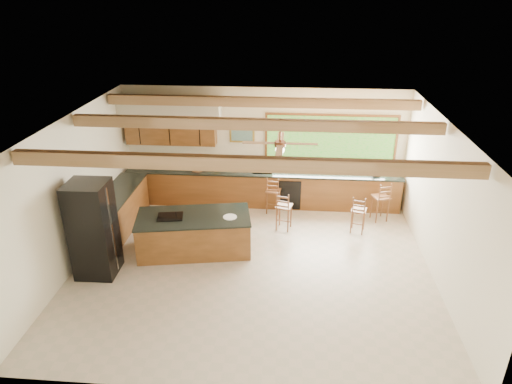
{
  "coord_description": "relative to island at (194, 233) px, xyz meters",
  "views": [
    {
      "loc": [
        0.73,
        -7.91,
        5.3
      ],
      "look_at": [
        0.01,
        0.8,
        1.3
      ],
      "focal_mm": 32.0,
      "sensor_mm": 36.0,
      "label": 1
    }
  ],
  "objects": [
    {
      "name": "bar_stool_b",
      "position": [
        1.61,
        1.91,
        0.17
      ],
      "size": [
        0.39,
        0.39,
        0.99
      ],
      "rotation": [
        0.0,
        0.0,
        -0.11
      ],
      "color": "brown",
      "rests_on": "ground"
    },
    {
      "name": "ground",
      "position": [
        1.3,
        -0.49,
        -0.42
      ],
      "size": [
        7.2,
        7.2,
        0.0
      ],
      "primitive_type": "plane",
      "color": "#C0B69F",
      "rests_on": "ground"
    },
    {
      "name": "refrigerator",
      "position": [
        -1.75,
        -0.98,
        0.56
      ],
      "size": [
        0.78,
        0.75,
        1.95
      ],
      "rotation": [
        0.0,
        0.0,
        0.02
      ],
      "color": "black",
      "rests_on": "ground"
    },
    {
      "name": "bar_stool_d",
      "position": [
        4.22,
        1.7,
        0.19
      ],
      "size": [
        0.47,
        0.47,
        1.02
      ],
      "rotation": [
        0.0,
        0.0,
        0.34
      ],
      "color": "brown",
      "rests_on": "ground"
    },
    {
      "name": "room_shell",
      "position": [
        1.13,
        0.16,
        1.8
      ],
      "size": [
        7.27,
        6.54,
        3.02
      ],
      "color": "white",
      "rests_on": "ground"
    },
    {
      "name": "bar_stool_a",
      "position": [
        1.9,
        1.06,
        0.16
      ],
      "size": [
        0.42,
        0.42,
        0.98
      ],
      "rotation": [
        0.0,
        0.0,
        -0.23
      ],
      "color": "brown",
      "rests_on": "ground"
    },
    {
      "name": "island",
      "position": [
        0.0,
        0.0,
        0.0
      ],
      "size": [
        2.55,
        1.52,
        0.85
      ],
      "rotation": [
        0.0,
        0.0,
        0.17
      ],
      "color": "brown",
      "rests_on": "ground"
    },
    {
      "name": "counter_run",
      "position": [
        0.48,
        2.03,
        0.05
      ],
      "size": [
        7.12,
        3.1,
        1.26
      ],
      "color": "brown",
      "rests_on": "ground"
    },
    {
      "name": "bar_stool_c",
      "position": [
        3.62,
        1.06,
        0.14
      ],
      "size": [
        0.4,
        0.4,
        0.93
      ],
      "rotation": [
        0.0,
        0.0,
        -0.24
      ],
      "color": "brown",
      "rests_on": "ground"
    }
  ]
}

